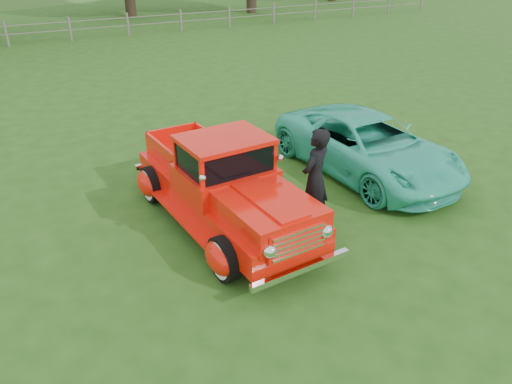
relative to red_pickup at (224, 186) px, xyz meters
name	(u,v)px	position (x,y,z in m)	size (l,w,h in m)	color
ground	(289,259)	(0.48, -1.59, -0.80)	(140.00, 140.00, 0.00)	#214C14
fence_line	(70,29)	(0.48, 20.41, -0.19)	(48.00, 0.12, 1.20)	#6C635B
red_pickup	(224,186)	(0.00, 0.00, 0.00)	(2.51, 5.10, 1.78)	black
teal_sedan	(367,145)	(3.83, 0.61, -0.13)	(2.22, 4.81, 1.34)	#32CBA8
man	(315,178)	(1.48, -0.78, 0.16)	(0.70, 0.46, 1.92)	black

